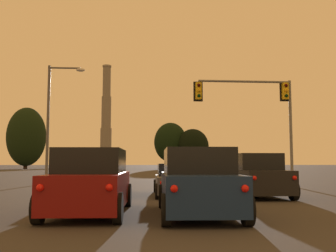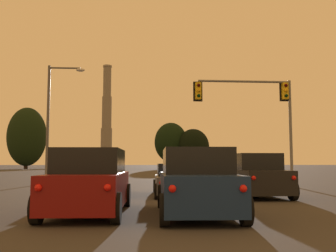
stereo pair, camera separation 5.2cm
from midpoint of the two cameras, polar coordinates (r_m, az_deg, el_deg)
suv_right_lane_front at (r=17.71m, az=12.36°, el=-7.07°), size 2.22×4.95×1.86m
sedan_center_lane_front at (r=17.96m, az=1.20°, el=-7.90°), size 2.09×4.74×1.43m
suv_center_lane_second at (r=11.17m, az=4.21°, el=-8.22°), size 2.27×4.97×1.86m
suv_left_lane_second at (r=11.66m, az=-11.11°, el=-8.02°), size 2.26×4.96×1.86m
hatchback_left_lane_front at (r=18.18m, az=-8.69°, el=-7.82°), size 2.00×4.14×1.44m
traffic_light_overhead_right at (r=25.10m, az=13.11°, el=3.07°), size 6.27×0.50×6.62m
street_lamp at (r=29.17m, az=-16.22°, el=2.07°), size 2.63×0.36×8.44m
smokestack at (r=166.77m, az=-8.90°, el=-0.03°), size 7.45×7.45×42.88m
treeline_right_mid at (r=95.65m, az=0.44°, el=-2.38°), size 7.97×7.18×11.28m
treeline_center_left at (r=94.07m, az=3.70°, el=-3.00°), size 7.59×6.84×9.61m
treeline_far_right at (r=101.95m, az=-19.80°, el=-1.47°), size 9.41×8.47×15.06m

